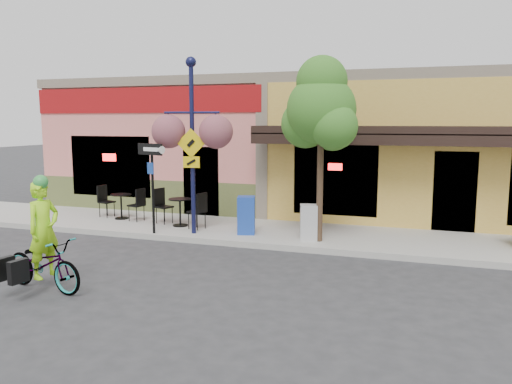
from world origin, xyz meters
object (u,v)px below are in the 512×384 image
building (322,144)px  lamp_post (192,147)px  street_tree (321,149)px  bicycle (43,264)px  newspaper_box_grey (309,222)px  cyclist_rider (44,243)px  newspaper_box_blue (246,215)px  one_way_sign (153,189)px

building → lamp_post: (-2.11, -6.51, 0.18)m
street_tree → building: bearing=100.8°
bicycle → newspaper_box_grey: bearing=-29.6°
newspaper_box_grey → lamp_post: bearing=168.4°
cyclist_rider → newspaper_box_blue: cyclist_rider is taller
cyclist_rider → one_way_sign: size_ratio=0.75×
one_way_sign → street_tree: street_tree is taller
bicycle → newspaper_box_blue: newspaper_box_blue is taller
one_way_sign → newspaper_box_blue: (2.34, 0.70, -0.69)m
one_way_sign → street_tree: size_ratio=0.52×
street_tree → newspaper_box_blue: bearing=174.9°
bicycle → lamp_post: lamp_post is taller
bicycle → street_tree: bearing=-31.7°
one_way_sign → newspaper_box_grey: size_ratio=2.67×
newspaper_box_blue → cyclist_rider: bearing=-129.4°
building → bicycle: building is taller
building → cyclist_rider: bearing=-104.8°
newspaper_box_blue → lamp_post: bearing=179.3°
lamp_post → newspaper_box_grey: 3.56m
cyclist_rider → one_way_sign: 4.25m
bicycle → cyclist_rider: bearing=-80.4°
building → newspaper_box_grey: bearing=-81.6°
building → cyclist_rider: building is taller
one_way_sign → street_tree: (4.31, 0.53, 1.08)m
bicycle → newspaper_box_blue: bearing=-14.5°
lamp_post → newspaper_box_blue: size_ratio=4.60×
bicycle → newspaper_box_blue: 5.39m
newspaper_box_blue → street_tree: 2.66m
one_way_sign → newspaper_box_blue: one_way_sign is taller
lamp_post → one_way_sign: (-1.00, -0.34, -1.10)m
cyclist_rider → newspaper_box_grey: bearing=-29.3°
bicycle → street_tree: size_ratio=0.41×
cyclist_rider → lamp_post: size_ratio=0.39×
bicycle → street_tree: street_tree is taller
lamp_post → one_way_sign: size_ratio=1.93×
bicycle → newspaper_box_grey: (3.90, 4.78, 0.10)m
building → street_tree: bearing=-79.2°
lamp_post → street_tree: bearing=-6.6°
cyclist_rider → newspaper_box_blue: 5.37m
lamp_post → street_tree: (3.32, 0.19, -0.01)m
cyclist_rider → street_tree: street_tree is taller
cyclist_rider → one_way_sign: one_way_sign is taller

